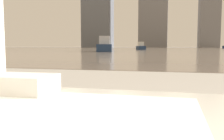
{
  "coord_description": "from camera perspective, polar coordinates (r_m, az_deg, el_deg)",
  "views": [
    {
      "loc": [
        0.58,
        -0.08,
        0.73
      ],
      "look_at": [
        0.03,
        2.16,
        0.5
      ],
      "focal_mm": 40.0,
      "sensor_mm": 36.0,
      "label": 1
    }
  ],
  "objects": [
    {
      "name": "harbor_water",
      "position": [
        62.09,
        13.33,
        4.72
      ],
      "size": [
        180.0,
        110.0,
        0.01
      ],
      "color": "gray",
      "rests_on": "ground_plane"
    },
    {
      "name": "harbor_boat_1",
      "position": [
        47.7,
        6.6,
        5.27
      ],
      "size": [
        2.36,
        4.2,
        1.49
      ],
      "color": "navy",
      "rests_on": "harbor_water"
    },
    {
      "name": "towel_stack",
      "position": [
        1.21,
        -20.02,
        -2.93
      ],
      "size": [
        0.29,
        0.21,
        0.08
      ],
      "color": "silver",
      "rests_on": "bathtub"
    },
    {
      "name": "harbor_boat_5",
      "position": [
        31.52,
        -1.69,
        5.48
      ],
      "size": [
        2.95,
        5.45,
        1.94
      ],
      "color": "navy",
      "rests_on": "harbor_water"
    }
  ]
}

